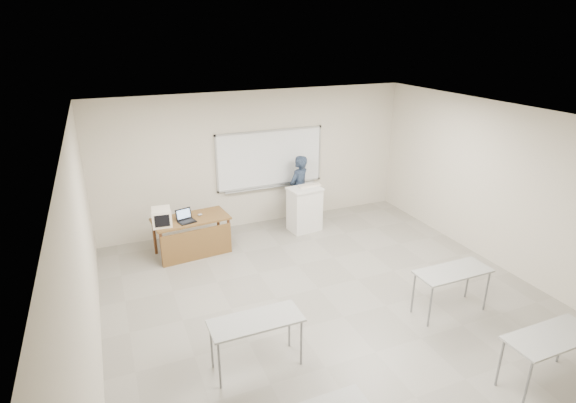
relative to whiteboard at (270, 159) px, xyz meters
name	(u,v)px	position (x,y,z in m)	size (l,w,h in m)	color
floor	(344,317)	(-0.30, -3.97, -1.49)	(7.00, 8.00, 0.01)	gray
whiteboard	(270,159)	(0.00, 0.00, 0.00)	(2.48, 0.10, 1.31)	white
student_desks	(400,332)	(-0.30, -5.32, -0.81)	(4.40, 2.20, 0.73)	#A3A49F
instructor_desk	(192,230)	(-2.01, -1.01, -0.93)	(1.45, 0.72, 0.75)	brown
podium	(304,209)	(0.50, -0.77, -0.99)	(0.70, 0.51, 0.98)	white
crt_monitor	(162,217)	(-2.56, -1.02, -0.57)	(0.35, 0.40, 0.33)	silver
laptop	(186,218)	(-2.11, -1.02, -0.67)	(0.31, 0.29, 0.23)	black
mouse	(200,215)	(-1.81, -0.85, -0.71)	(0.09, 0.06, 0.04)	#929399
keyboard	(309,185)	(0.65, -0.69, -0.49)	(0.50, 0.17, 0.03)	silver
presenter	(299,189)	(0.57, -0.30, -0.69)	(0.58, 0.38, 1.58)	black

